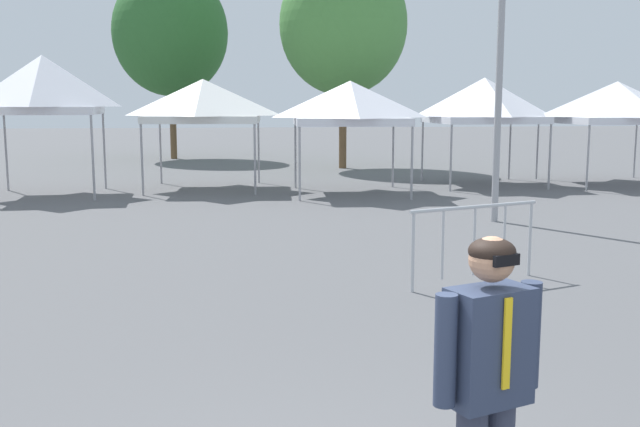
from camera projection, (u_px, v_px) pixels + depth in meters
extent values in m
cylinder|color=#9E9EA3|center=(93.00, 154.00, 18.24)|extent=(0.06, 0.06, 2.33)
cylinder|color=#9E9EA3|center=(6.00, 149.00, 20.34)|extent=(0.06, 0.06, 2.33)
cylinder|color=#9E9EA3|center=(104.00, 148.00, 20.80)|extent=(0.06, 0.06, 2.33)
pyramid|color=white|center=(43.00, 81.00, 19.01)|extent=(2.93, 2.93, 1.32)
cube|color=white|center=(45.00, 110.00, 19.13)|extent=(2.90, 2.90, 0.20)
cylinder|color=#9E9EA3|center=(142.00, 156.00, 19.24)|extent=(0.06, 0.06, 2.08)
cylinder|color=#9E9EA3|center=(255.00, 156.00, 19.38)|extent=(0.06, 0.06, 2.08)
cylinder|color=#9E9EA3|center=(161.00, 149.00, 22.16)|extent=(0.06, 0.06, 2.08)
cylinder|color=#9E9EA3|center=(259.00, 149.00, 22.30)|extent=(0.06, 0.06, 2.08)
pyramid|color=white|center=(203.00, 97.00, 20.54)|extent=(3.31, 3.31, 1.01)
cube|color=white|center=(204.00, 119.00, 20.63)|extent=(3.28, 3.28, 0.20)
cylinder|color=#9E9EA3|center=(300.00, 160.00, 18.20)|extent=(0.06, 0.06, 2.04)
cylinder|color=#9E9EA3|center=(412.00, 159.00, 18.39)|extent=(0.06, 0.06, 2.04)
cylinder|color=#9E9EA3|center=(295.00, 152.00, 20.98)|extent=(0.06, 0.06, 2.04)
cylinder|color=#9E9EA3|center=(393.00, 152.00, 21.17)|extent=(0.06, 0.06, 2.04)
pyramid|color=white|center=(350.00, 99.00, 19.46)|extent=(3.10, 3.10, 0.96)
cube|color=white|center=(350.00, 121.00, 19.55)|extent=(3.07, 3.07, 0.20)
cylinder|color=#9E9EA3|center=(451.00, 155.00, 20.16)|extent=(0.06, 0.06, 2.04)
cylinder|color=#9E9EA3|center=(550.00, 154.00, 20.55)|extent=(0.06, 0.06, 2.04)
cylinder|color=#9E9EA3|center=(422.00, 148.00, 22.97)|extent=(0.06, 0.06, 2.04)
cylinder|color=#9E9EA3|center=(510.00, 147.00, 23.36)|extent=(0.06, 0.06, 2.04)
pyramid|color=white|center=(484.00, 97.00, 21.52)|extent=(3.07, 3.07, 1.12)
cube|color=white|center=(484.00, 120.00, 21.62)|extent=(3.04, 3.04, 0.20)
cylinder|color=#9E9EA3|center=(588.00, 155.00, 20.21)|extent=(0.06, 0.06, 2.02)
cylinder|color=#9E9EA3|center=(537.00, 147.00, 23.49)|extent=(0.06, 0.06, 2.02)
cylinder|color=#9E9EA3|center=(635.00, 147.00, 23.91)|extent=(0.06, 0.06, 2.02)
pyramid|color=white|center=(617.00, 99.00, 21.83)|extent=(3.54, 3.54, 1.04)
cube|color=white|center=(616.00, 120.00, 21.92)|extent=(3.50, 3.50, 0.20)
cube|color=#2D3851|center=(489.00, 346.00, 3.69)|extent=(0.48, 0.37, 0.60)
cylinder|color=#2D3851|center=(445.00, 350.00, 3.56)|extent=(0.11, 0.11, 0.56)
cylinder|color=#2D3851|center=(529.00, 334.00, 3.81)|extent=(0.11, 0.11, 0.56)
sphere|color=tan|center=(492.00, 259.00, 3.62)|extent=(0.23, 0.23, 0.23)
ellipsoid|color=black|center=(492.00, 251.00, 3.61)|extent=(0.23, 0.23, 0.14)
cube|color=black|center=(507.00, 260.00, 3.53)|extent=(0.15, 0.08, 0.06)
cube|color=yellow|center=(507.00, 344.00, 3.56)|extent=(0.05, 0.03, 0.46)
cylinder|color=#9E9EA3|center=(500.00, 47.00, 14.65)|extent=(0.14, 0.14, 7.06)
cylinder|color=brown|center=(343.00, 123.00, 27.30)|extent=(0.28, 0.28, 3.39)
ellipsoid|color=#47843D|center=(343.00, 24.00, 26.76)|extent=(4.67, 4.67, 5.13)
cylinder|color=brown|center=(173.00, 119.00, 31.92)|extent=(0.28, 0.28, 3.44)
ellipsoid|color=#2D662D|center=(170.00, 32.00, 31.37)|extent=(4.90, 4.90, 5.39)
cylinder|color=#B7BABF|center=(475.00, 207.00, 9.82)|extent=(1.98, 0.79, 0.05)
cylinder|color=#B7BABF|center=(530.00, 239.00, 10.35)|extent=(0.04, 0.04, 1.05)
cylinder|color=#B7BABF|center=(413.00, 252.00, 9.44)|extent=(0.04, 0.04, 1.05)
cylinder|color=#B7BABF|center=(504.00, 238.00, 10.13)|extent=(0.04, 0.04, 0.92)
cylinder|color=#B7BABF|center=(474.00, 242.00, 9.89)|extent=(0.04, 0.04, 0.92)
cylinder|color=#B7BABF|center=(443.00, 245.00, 9.65)|extent=(0.04, 0.04, 0.92)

